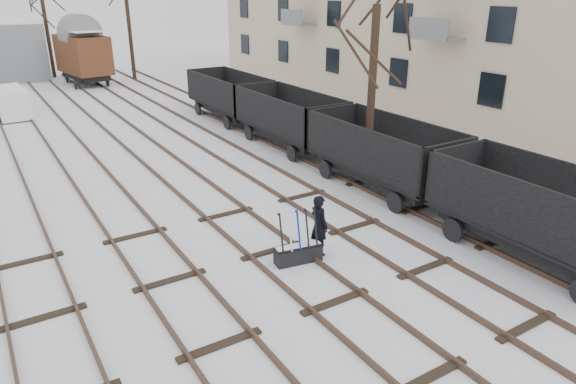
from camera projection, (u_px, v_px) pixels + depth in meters
name	position (u px, v px, depth m)	size (l,w,h in m)	color
ground	(335.00, 303.00, 12.19)	(120.00, 120.00, 0.00)	white
tracks	(152.00, 154.00, 22.95)	(13.90, 52.00, 0.16)	black
ground_frame	(298.00, 252.00, 13.93)	(1.35, 0.62, 1.49)	black
worker	(319.00, 225.00, 14.15)	(0.64, 0.42, 1.76)	black
freight_wagon_a	(542.00, 227.00, 13.83)	(2.47, 6.17, 2.52)	black
freight_wagon_b	(382.00, 163.00, 18.88)	(2.47, 6.17, 2.52)	black
freight_wagon_c	(290.00, 126.00, 23.92)	(2.47, 6.17, 2.52)	black
freight_wagon_d	(230.00, 102.00, 28.97)	(2.47, 6.17, 2.52)	black
box_van_wagon	(83.00, 53.00, 39.01)	(3.57, 5.66, 4.05)	black
panel_van	(10.00, 102.00, 29.50)	(1.83, 3.84, 1.65)	white
tree_near	(371.00, 96.00, 19.04)	(0.30, 0.30, 6.45)	black
tree_far_left	(48.00, 35.00, 41.75)	(0.30, 0.30, 6.77)	black
tree_far_right	(129.00, 26.00, 40.46)	(0.30, 0.30, 8.33)	black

